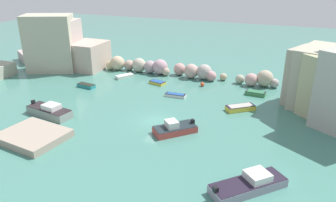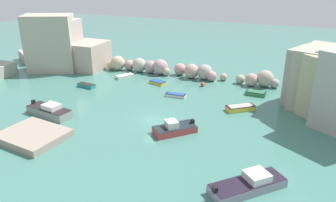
{
  "view_description": "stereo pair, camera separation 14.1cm",
  "coord_description": "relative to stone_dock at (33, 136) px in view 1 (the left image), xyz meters",
  "views": [
    {
      "loc": [
        14.98,
        -33.92,
        17.89
      ],
      "look_at": [
        0.0,
        4.43,
        1.0
      ],
      "focal_mm": 35.26,
      "sensor_mm": 36.0,
      "label": 1
    },
    {
      "loc": [
        15.12,
        -33.86,
        17.89
      ],
      "look_at": [
        0.0,
        4.43,
        1.0
      ],
      "focal_mm": 35.26,
      "sensor_mm": 36.0,
      "label": 2
    }
  ],
  "objects": [
    {
      "name": "stone_dock",
      "position": [
        0.0,
        0.0,
        0.0
      ],
      "size": [
        7.6,
        6.51,
        0.83
      ],
      "primitive_type": "cube",
      "rotation": [
        0.0,
        0.0,
        -0.14
      ],
      "color": "tan",
      "rests_on": "ground"
    },
    {
      "name": "moored_boat_5",
      "position": [
        5.58,
        22.17,
        -0.16
      ],
      "size": [
        2.84,
        2.0,
        0.48
      ],
      "rotation": [
        0.0,
        0.0,
        6.01
      ],
      "color": "gold",
      "rests_on": "cove_water"
    },
    {
      "name": "moored_boat_0",
      "position": [
        23.75,
        -0.33,
        0.14
      ],
      "size": [
        6.4,
        6.4,
        1.52
      ],
      "rotation": [
        0.0,
        0.0,
        0.79
      ],
      "color": "gray",
      "rests_on": "cove_water"
    },
    {
      "name": "moored_boat_3",
      "position": [
        -2.48,
        5.73,
        0.23
      ],
      "size": [
        6.57,
        3.19,
        1.68
      ],
      "rotation": [
        0.0,
        0.0,
        6.11
      ],
      "color": "gray",
      "rests_on": "cove_water"
    },
    {
      "name": "moored_boat_7",
      "position": [
        21.22,
        22.87,
        -0.11
      ],
      "size": [
        2.99,
        1.58,
        0.59
      ],
      "rotation": [
        0.0,
        0.0,
        3.07
      ],
      "color": "#3B854B",
      "rests_on": "cove_water"
    },
    {
      "name": "channel_buoy",
      "position": [
        12.74,
        23.74,
        -0.08
      ],
      "size": [
        0.67,
        0.67,
        0.67
      ],
      "primitive_type": "sphere",
      "color": "#E04C28",
      "rests_on": "cove_water"
    },
    {
      "name": "moored_boat_2",
      "position": [
        14.1,
        7.19,
        0.11
      ],
      "size": [
        5.01,
        5.0,
        1.58
      ],
      "rotation": [
        0.0,
        0.0,
        3.92
      ],
      "color": "#BE423C",
      "rests_on": "cove_water"
    },
    {
      "name": "cliff_headland_left",
      "position": [
        -15.9,
        23.79,
        2.94
      ],
      "size": [
        20.63,
        21.91,
        10.06
      ],
      "color": "#B9AF98",
      "rests_on": "ground"
    },
    {
      "name": "cove_water",
      "position": [
        10.77,
        9.2,
        -0.41
      ],
      "size": [
        160.0,
        160.0,
        0.0
      ],
      "primitive_type": "plane",
      "color": "#468073",
      "rests_on": "ground"
    },
    {
      "name": "moored_boat_1",
      "position": [
        20.07,
        16.44,
        -0.06
      ],
      "size": [
        3.95,
        3.52,
        0.68
      ],
      "rotation": [
        0.0,
        0.0,
        0.66
      ],
      "color": "yellow",
      "rests_on": "cove_water"
    },
    {
      "name": "moored_boat_6",
      "position": [
        -4.32,
        16.55,
        -0.14
      ],
      "size": [
        3.06,
        1.6,
        0.55
      ],
      "rotation": [
        0.0,
        0.0,
        6.14
      ],
      "color": "teal",
      "rests_on": "cove_water"
    },
    {
      "name": "moored_boat_4",
      "position": [
        -0.93,
        23.02,
        -0.14
      ],
      "size": [
        2.71,
        3.18,
        0.54
      ],
      "rotation": [
        0.0,
        0.0,
        0.97
      ],
      "color": "white",
      "rests_on": "cove_water"
    },
    {
      "name": "rock_breakwater",
      "position": [
        7.65,
        27.17,
        0.76
      ],
      "size": [
        30.75,
        3.63,
        2.69
      ],
      "color": "#C5B086",
      "rests_on": "ground"
    },
    {
      "name": "moored_boat_8",
      "position": [
        10.29,
        17.9,
        -0.17
      ],
      "size": [
        3.06,
        1.16,
        0.47
      ],
      "rotation": [
        0.0,
        0.0,
        0.04
      ],
      "color": "white",
      "rests_on": "cove_water"
    }
  ]
}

